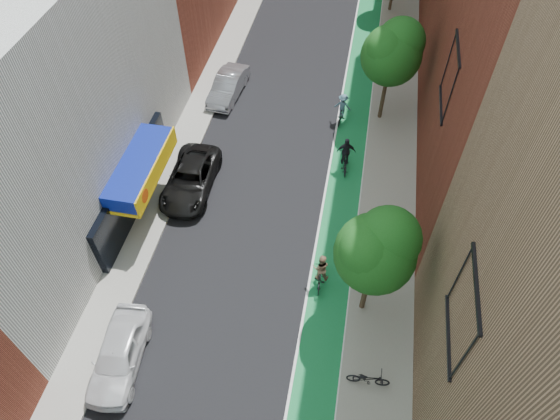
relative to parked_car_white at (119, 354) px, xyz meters
The scene contains 13 objects.
bike_lane 22.20m from the parked_car_white, 67.95° to the left, with size 2.00×68.00×0.01m, color #167D39.
sidewalk_left 20.64m from the parked_car_white, 94.64° to the left, with size 2.00×68.00×0.15m, color gray.
sidewalk_right 23.25m from the parked_car_white, 62.22° to the left, with size 3.00×68.00×0.15m, color gray.
building_left_white 12.04m from the parked_car_white, 127.91° to the left, with size 8.00×20.00×12.00m, color silver.
tree_near 11.64m from the parked_car_white, 24.68° to the left, with size 3.40×3.36×6.42m.
tree_mid 21.49m from the parked_car_white, 61.77° to the left, with size 3.55×3.53×6.74m.
parked_car_white is the anchor object (origin of this frame).
parked_car_black 10.44m from the parked_car_white, 90.57° to the left, with size 2.46×5.33×1.48m, color black.
parked_car_silver 19.13m from the parked_car_white, 90.66° to the left, with size 1.59×4.56×1.50m, color gray.
cyclist_lane_near 9.60m from the parked_car_white, 35.64° to the left, with size 0.84×1.86×2.02m.
cyclist_lane_mid 15.90m from the parked_car_white, 59.09° to the left, with size 1.11×1.92×2.16m.
cyclist_lane_far 19.41m from the parked_car_white, 67.17° to the left, with size 1.12×1.84×1.97m.
parked_bike_far 10.48m from the parked_car_white, ahead, with size 0.63×1.80×0.94m, color black.
Camera 1 is at (4.01, -2.07, 20.73)m, focal length 32.00 mm.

